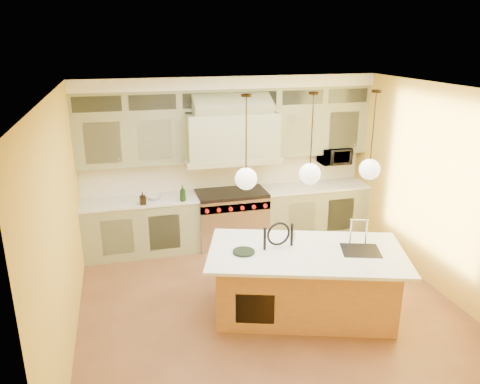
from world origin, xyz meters
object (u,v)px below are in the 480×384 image
object	(u,v)px
kitchen_island	(305,281)
range	(232,217)
microwave	(334,156)
counter_stool	(283,266)

from	to	relation	value
kitchen_island	range	bearing A→B (deg)	117.60
range	microwave	bearing A→B (deg)	3.12
kitchen_island	counter_stool	xyz separation A→B (m)	(-0.32, -0.01, 0.26)
range	counter_stool	bearing A→B (deg)	-88.00
counter_stool	microwave	size ratio (longest dim) A/B	2.34
range	microwave	world-z (taller)	microwave
kitchen_island	microwave	distance (m)	3.10
range	microwave	size ratio (longest dim) A/B	2.21
range	kitchen_island	distance (m)	2.43
kitchen_island	counter_stool	world-z (taller)	kitchen_island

